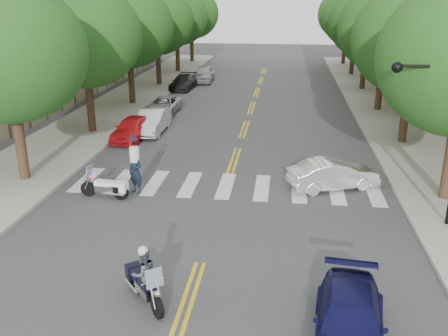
% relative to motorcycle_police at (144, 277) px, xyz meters
% --- Properties ---
extents(ground, '(140.00, 140.00, 0.00)m').
position_rel_motorcycle_police_xyz_m(ground, '(1.13, 2.15, -0.75)').
color(ground, '#38383A').
rests_on(ground, ground).
extents(sidewalk_left, '(5.00, 60.00, 0.15)m').
position_rel_motorcycle_police_xyz_m(sidewalk_left, '(-8.37, 24.15, -0.67)').
color(sidewalk_left, '#9E9991').
rests_on(sidewalk_left, ground).
extents(sidewalk_right, '(5.00, 60.00, 0.15)m').
position_rel_motorcycle_police_xyz_m(sidewalk_right, '(10.63, 24.15, -0.67)').
color(sidewalk_right, '#9E9991').
rests_on(sidewalk_right, ground).
extents(tree_l_0, '(6.40, 6.40, 8.45)m').
position_rel_motorcycle_police_xyz_m(tree_l_0, '(-7.67, 8.15, 4.81)').
color(tree_l_0, '#382316').
rests_on(tree_l_0, ground).
extents(tree_l_1, '(6.40, 6.40, 8.45)m').
position_rel_motorcycle_police_xyz_m(tree_l_1, '(-7.67, 16.15, 4.81)').
color(tree_l_1, '#382316').
rests_on(tree_l_1, ground).
extents(tree_l_2, '(6.40, 6.40, 8.45)m').
position_rel_motorcycle_police_xyz_m(tree_l_2, '(-7.67, 24.15, 4.81)').
color(tree_l_2, '#382316').
rests_on(tree_l_2, ground).
extents(tree_l_3, '(6.40, 6.40, 8.45)m').
position_rel_motorcycle_police_xyz_m(tree_l_3, '(-7.67, 32.15, 4.81)').
color(tree_l_3, '#382316').
rests_on(tree_l_3, ground).
extents(tree_l_4, '(6.40, 6.40, 8.45)m').
position_rel_motorcycle_police_xyz_m(tree_l_4, '(-7.67, 40.15, 4.81)').
color(tree_l_4, '#382316').
rests_on(tree_l_4, ground).
extents(tree_l_5, '(6.40, 6.40, 8.45)m').
position_rel_motorcycle_police_xyz_m(tree_l_5, '(-7.67, 48.15, 4.81)').
color(tree_l_5, '#382316').
rests_on(tree_l_5, ground).
extents(tree_r_1, '(6.40, 6.40, 8.45)m').
position_rel_motorcycle_police_xyz_m(tree_r_1, '(9.93, 16.15, 4.81)').
color(tree_r_1, '#382316').
rests_on(tree_r_1, ground).
extents(tree_r_2, '(6.40, 6.40, 8.45)m').
position_rel_motorcycle_police_xyz_m(tree_r_2, '(9.93, 24.15, 4.81)').
color(tree_r_2, '#382316').
rests_on(tree_r_2, ground).
extents(tree_r_3, '(6.40, 6.40, 8.45)m').
position_rel_motorcycle_police_xyz_m(tree_r_3, '(9.93, 32.15, 4.81)').
color(tree_r_3, '#382316').
rests_on(tree_r_3, ground).
extents(tree_r_4, '(6.40, 6.40, 8.45)m').
position_rel_motorcycle_police_xyz_m(tree_r_4, '(9.93, 40.15, 4.81)').
color(tree_r_4, '#382316').
rests_on(tree_r_4, ground).
extents(tree_r_5, '(6.40, 6.40, 8.45)m').
position_rel_motorcycle_police_xyz_m(tree_r_5, '(9.93, 48.15, 4.81)').
color(tree_r_5, '#382316').
rests_on(tree_r_5, ground).
extents(traffic_signal_pole, '(2.82, 0.42, 6.00)m').
position_rel_motorcycle_police_xyz_m(traffic_signal_pole, '(8.85, 5.65, 2.97)').
color(traffic_signal_pole, black).
rests_on(traffic_signal_pole, ground).
extents(motorcycle_police, '(1.47, 1.75, 1.67)m').
position_rel_motorcycle_police_xyz_m(motorcycle_police, '(0.00, 0.00, 0.00)').
color(motorcycle_police, black).
rests_on(motorcycle_police, ground).
extents(motorcycle_parked, '(2.06, 0.63, 1.33)m').
position_rel_motorcycle_police_xyz_m(motorcycle_parked, '(-3.38, 6.76, -0.28)').
color(motorcycle_parked, black).
rests_on(motorcycle_parked, ground).
extents(officer_standing, '(0.83, 0.76, 1.90)m').
position_rel_motorcycle_police_xyz_m(officer_standing, '(-2.42, 7.43, 0.20)').
color(officer_standing, black).
rests_on(officer_standing, ground).
extents(convertible, '(4.03, 2.63, 1.25)m').
position_rel_motorcycle_police_xyz_m(convertible, '(5.64, 8.96, -0.12)').
color(convertible, silver).
rests_on(convertible, ground).
extents(sedan_blue, '(2.09, 4.20, 1.17)m').
position_rel_motorcycle_police_xyz_m(sedan_blue, '(5.20, -1.07, -0.16)').
color(sedan_blue, '#101043').
rests_on(sedan_blue, ground).
extents(parked_car_a, '(1.86, 3.96, 1.31)m').
position_rel_motorcycle_police_xyz_m(parked_car_a, '(-4.92, 15.15, -0.09)').
color(parked_car_a, red).
rests_on(parked_car_a, ground).
extents(parked_car_b, '(1.45, 4.13, 1.36)m').
position_rel_motorcycle_police_xyz_m(parked_car_b, '(-4.20, 16.65, -0.07)').
color(parked_car_b, silver).
rests_on(parked_car_b, ground).
extents(parked_car_c, '(2.01, 4.12, 1.13)m').
position_rel_motorcycle_police_xyz_m(parked_car_c, '(-4.72, 21.65, -0.18)').
color(parked_car_c, '#9C9EA4').
rests_on(parked_car_c, ground).
extents(parked_car_d, '(1.97, 4.33, 1.23)m').
position_rel_motorcycle_police_xyz_m(parked_car_d, '(-5.17, 30.65, -0.13)').
color(parked_car_d, black).
rests_on(parked_car_d, ground).
extents(parked_car_e, '(1.92, 4.43, 1.49)m').
position_rel_motorcycle_police_xyz_m(parked_car_e, '(-4.07, 34.58, -0.00)').
color(parked_car_e, gray).
rests_on(parked_car_e, ground).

